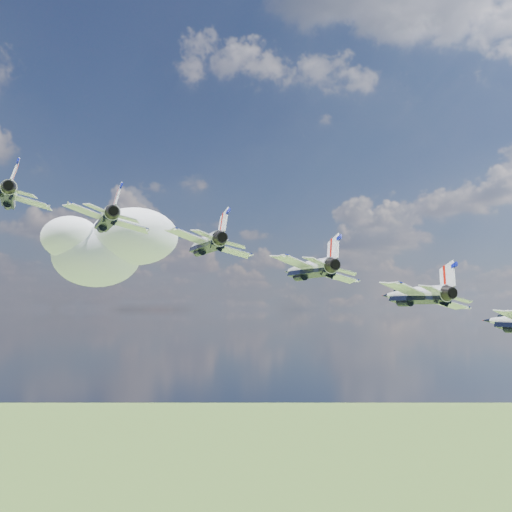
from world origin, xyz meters
TOP-DOWN VIEW (x-y plane):
  - cloud_far at (62.00, 228.42)m, footprint 66.76×52.46m
  - jet_0 at (-35.43, 9.75)m, footprint 13.88×16.43m
  - jet_1 at (-26.54, 1.95)m, footprint 13.88×16.43m
  - jet_2 at (-17.64, -5.84)m, footprint 13.88×16.43m
  - jet_3 at (-8.75, -13.64)m, footprint 13.88×16.43m
  - jet_4 at (0.14, -21.43)m, footprint 13.88×16.43m

SIDE VIEW (x-z plane):
  - jet_4 at x=0.14m, z-range 142.97..149.70m
  - jet_3 at x=-8.75m, z-range 145.94..152.67m
  - jet_2 at x=-17.64m, z-range 148.90..155.63m
  - jet_1 at x=-26.54m, z-range 151.87..158.60m
  - jet_0 at x=-35.43m, z-range 154.84..161.56m
  - cloud_far at x=62.00m, z-range 162.25..188.48m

